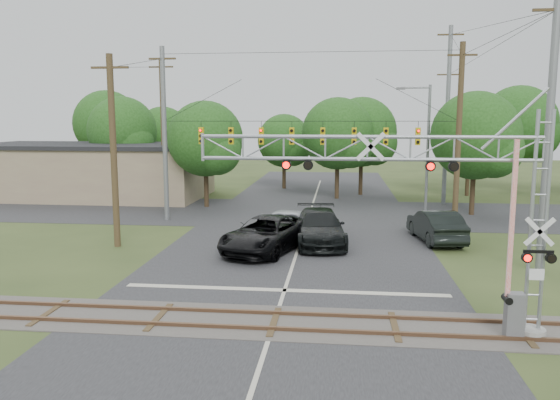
# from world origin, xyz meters

# --- Properties ---
(ground) EXTENTS (160.00, 160.00, 0.00)m
(ground) POSITION_xyz_m (0.00, 0.00, 0.00)
(ground) COLOR #32411E
(ground) RESTS_ON ground
(road_main) EXTENTS (14.00, 90.00, 0.02)m
(road_main) POSITION_xyz_m (0.00, 10.00, 0.01)
(road_main) COLOR #262628
(road_main) RESTS_ON ground
(road_cross) EXTENTS (90.00, 12.00, 0.02)m
(road_cross) POSITION_xyz_m (0.00, 24.00, 0.01)
(road_cross) COLOR #262628
(road_cross) RESTS_ON ground
(railroad_track) EXTENTS (90.00, 3.20, 0.17)m
(railroad_track) POSITION_xyz_m (0.00, 2.00, 0.03)
(railroad_track) COLOR #443F3B
(railroad_track) RESTS_ON ground
(crossing_gantry) EXTENTS (10.96, 0.91, 7.10)m
(crossing_gantry) POSITION_xyz_m (4.98, 1.64, 4.41)
(crossing_gantry) COLOR gray
(crossing_gantry) RESTS_ON ground
(traffic_signal_span) EXTENTS (19.34, 0.36, 11.50)m
(traffic_signal_span) POSITION_xyz_m (0.85, 20.00, 5.75)
(traffic_signal_span) COLOR gray
(traffic_signal_span) RESTS_ON ground
(pickup_black) EXTENTS (4.81, 7.06, 1.80)m
(pickup_black) POSITION_xyz_m (-1.62, 12.00, 0.90)
(pickup_black) COLOR black
(pickup_black) RESTS_ON ground
(car_dark) EXTENTS (3.32, 6.64, 1.85)m
(car_dark) POSITION_xyz_m (1.06, 14.04, 0.93)
(car_dark) COLOR black
(car_dark) RESTS_ON ground
(sedan_silver) EXTENTS (4.81, 2.65, 1.55)m
(sedan_silver) POSITION_xyz_m (-0.48, 16.09, 0.77)
(sedan_silver) COLOR #B5B9BD
(sedan_silver) RESTS_ON ground
(suv_dark) EXTENTS (2.68, 5.65, 1.79)m
(suv_dark) POSITION_xyz_m (7.52, 15.33, 0.89)
(suv_dark) COLOR black
(suv_dark) RESTS_ON ground
(commercial_building) EXTENTS (20.08, 10.39, 4.68)m
(commercial_building) POSITION_xyz_m (-19.53, 30.25, 2.35)
(commercial_building) COLOR #867159
(commercial_building) RESTS_ON ground
(streetlight) EXTENTS (2.46, 0.26, 9.23)m
(streetlight) POSITION_xyz_m (8.24, 25.02, 5.16)
(streetlight) COLOR gray
(streetlight) RESTS_ON ground
(utility_poles) EXTENTS (25.84, 25.87, 13.96)m
(utility_poles) POSITION_xyz_m (2.83, 23.16, 6.09)
(utility_poles) COLOR #483821
(utility_poles) RESTS_ON ground
(treeline) EXTENTS (55.15, 22.58, 9.94)m
(treeline) POSITION_xyz_m (1.65, 34.30, 5.78)
(treeline) COLOR #372819
(treeline) RESTS_ON ground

